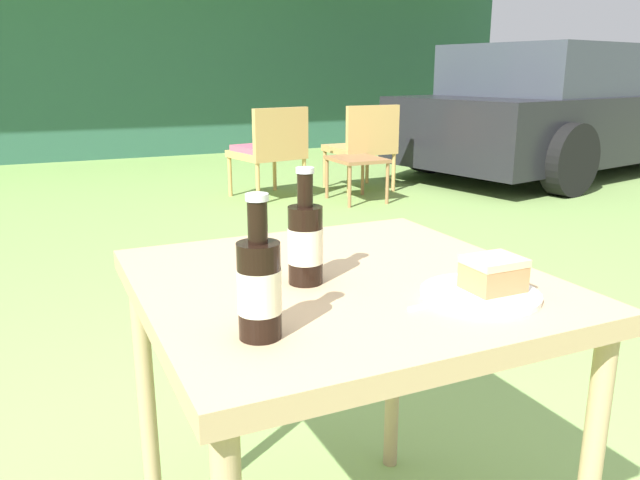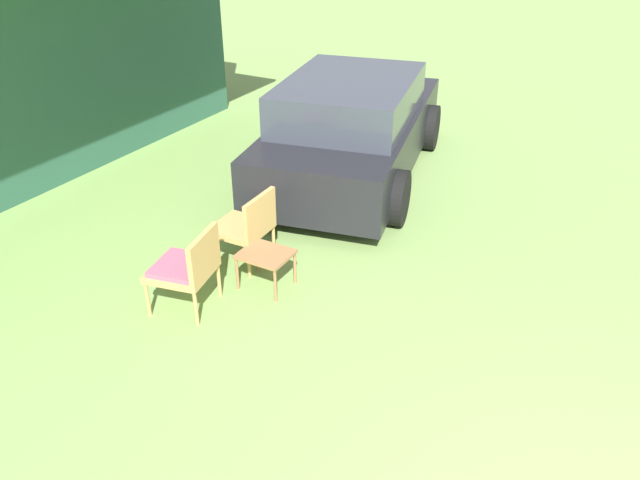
{
  "view_description": "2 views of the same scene",
  "coord_description": "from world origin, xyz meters",
  "px_view_note": "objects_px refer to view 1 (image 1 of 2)",
  "views": [
    {
      "loc": [
        -0.52,
        -1.02,
        1.11
      ],
      "look_at": [
        0.0,
        0.1,
        0.78
      ],
      "focal_mm": 35.0,
      "sensor_mm": 36.0,
      "label": 1
    },
    {
      "loc": [
        -2.25,
        0.78,
        3.51
      ],
      "look_at": [
        1.75,
        2.99,
        0.9
      ],
      "focal_mm": 35.0,
      "sensor_mm": 36.0,
      "label": 2
    }
  ],
  "objects_px": {
    "wicker_chair_plain": "(364,143)",
    "cake_on_plate": "(487,284)",
    "wicker_chair_cushioned": "(270,148)",
    "garden_side_table": "(357,163)",
    "parked_car": "(564,112)",
    "cola_bottle_far": "(259,286)",
    "patio_table": "(341,315)",
    "cola_bottle_near": "(305,241)"
  },
  "relations": [
    {
      "from": "wicker_chair_plain",
      "to": "cake_on_plate",
      "type": "distance_m",
      "value": 4.89
    },
    {
      "from": "wicker_chair_cushioned",
      "to": "garden_side_table",
      "type": "bearing_deg",
      "value": 134.28
    },
    {
      "from": "parked_car",
      "to": "garden_side_table",
      "type": "distance_m",
      "value": 2.94
    },
    {
      "from": "wicker_chair_cushioned",
      "to": "cola_bottle_far",
      "type": "distance_m",
      "value": 4.71
    },
    {
      "from": "patio_table",
      "to": "cola_bottle_far",
      "type": "distance_m",
      "value": 0.35
    },
    {
      "from": "parked_car",
      "to": "wicker_chair_plain",
      "type": "relative_size",
      "value": 5.35
    },
    {
      "from": "wicker_chair_plain",
      "to": "cola_bottle_near",
      "type": "bearing_deg",
      "value": 58.41
    },
    {
      "from": "wicker_chair_cushioned",
      "to": "cake_on_plate",
      "type": "xyz_separation_m",
      "value": [
        -1.23,
        -4.4,
        0.3
      ]
    },
    {
      "from": "garden_side_table",
      "to": "cola_bottle_near",
      "type": "bearing_deg",
      "value": -119.52
    },
    {
      "from": "cake_on_plate",
      "to": "cola_bottle_near",
      "type": "bearing_deg",
      "value": 142.52
    },
    {
      "from": "wicker_chair_cushioned",
      "to": "garden_side_table",
      "type": "relative_size",
      "value": 1.65
    },
    {
      "from": "wicker_chair_plain",
      "to": "cola_bottle_far",
      "type": "bearing_deg",
      "value": 57.98
    },
    {
      "from": "wicker_chair_cushioned",
      "to": "cola_bottle_near",
      "type": "height_order",
      "value": "cola_bottle_near"
    },
    {
      "from": "parked_car",
      "to": "patio_table",
      "type": "xyz_separation_m",
      "value": [
        -4.93,
        -4.26,
        -0.02
      ]
    },
    {
      "from": "garden_side_table",
      "to": "wicker_chair_plain",
      "type": "bearing_deg",
      "value": 54.64
    },
    {
      "from": "wicker_chair_plain",
      "to": "cake_on_plate",
      "type": "bearing_deg",
      "value": 62.26
    },
    {
      "from": "wicker_chair_cushioned",
      "to": "wicker_chair_plain",
      "type": "distance_m",
      "value": 0.94
    },
    {
      "from": "garden_side_table",
      "to": "parked_car",
      "type": "bearing_deg",
      "value": 9.67
    },
    {
      "from": "cola_bottle_near",
      "to": "cola_bottle_far",
      "type": "relative_size",
      "value": 1.0
    },
    {
      "from": "cola_bottle_near",
      "to": "cake_on_plate",
      "type": "bearing_deg",
      "value": -37.48
    },
    {
      "from": "parked_car",
      "to": "cola_bottle_far",
      "type": "relative_size",
      "value": 19.92
    },
    {
      "from": "patio_table",
      "to": "cola_bottle_near",
      "type": "bearing_deg",
      "value": 178.84
    },
    {
      "from": "parked_car",
      "to": "wicker_chair_plain",
      "type": "distance_m",
      "value": 2.59
    },
    {
      "from": "parked_car",
      "to": "wicker_chair_cushioned",
      "type": "distance_m",
      "value": 3.53
    },
    {
      "from": "wicker_chair_cushioned",
      "to": "patio_table",
      "type": "xyz_separation_m",
      "value": [
        -1.41,
        -4.2,
        0.19
      ]
    },
    {
      "from": "cake_on_plate",
      "to": "cola_bottle_far",
      "type": "height_order",
      "value": "cola_bottle_far"
    },
    {
      "from": "parked_car",
      "to": "wicker_chair_cushioned",
      "type": "relative_size",
      "value": 5.35
    },
    {
      "from": "parked_car",
      "to": "garden_side_table",
      "type": "xyz_separation_m",
      "value": [
        -2.88,
        -0.49,
        -0.33
      ]
    },
    {
      "from": "patio_table",
      "to": "cake_on_plate",
      "type": "relative_size",
      "value": 3.61
    },
    {
      "from": "cake_on_plate",
      "to": "wicker_chair_cushioned",
      "type": "bearing_deg",
      "value": 74.43
    },
    {
      "from": "cola_bottle_near",
      "to": "garden_side_table",
      "type": "bearing_deg",
      "value": 60.48
    },
    {
      "from": "cola_bottle_near",
      "to": "cola_bottle_far",
      "type": "bearing_deg",
      "value": -128.73
    },
    {
      "from": "garden_side_table",
      "to": "cake_on_plate",
      "type": "bearing_deg",
      "value": -115.24
    },
    {
      "from": "wicker_chair_plain",
      "to": "wicker_chair_cushioned",
      "type": "bearing_deg",
      "value": -3.0
    },
    {
      "from": "cake_on_plate",
      "to": "garden_side_table",
      "type": "bearing_deg",
      "value": 64.76
    },
    {
      "from": "wicker_chair_cushioned",
      "to": "patio_table",
      "type": "bearing_deg",
      "value": 59.79
    },
    {
      "from": "parked_car",
      "to": "cake_on_plate",
      "type": "height_order",
      "value": "parked_car"
    },
    {
      "from": "wicker_chair_cushioned",
      "to": "patio_table",
      "type": "height_order",
      "value": "wicker_chair_cushioned"
    },
    {
      "from": "cake_on_plate",
      "to": "cola_bottle_near",
      "type": "distance_m",
      "value": 0.34
    },
    {
      "from": "wicker_chair_cushioned",
      "to": "patio_table",
      "type": "relative_size",
      "value": 1.07
    },
    {
      "from": "patio_table",
      "to": "cola_bottle_far",
      "type": "relative_size",
      "value": 3.47
    },
    {
      "from": "wicker_chair_cushioned",
      "to": "cola_bottle_far",
      "type": "bearing_deg",
      "value": 57.82
    }
  ]
}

